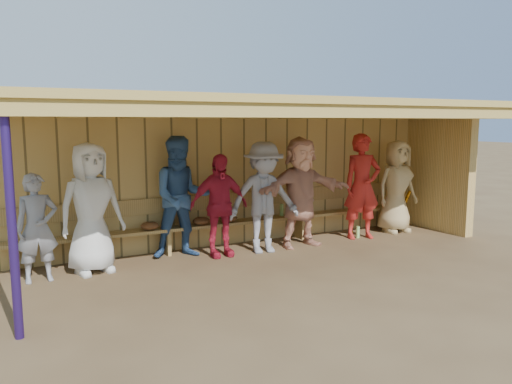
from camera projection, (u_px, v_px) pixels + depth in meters
ground at (266, 260)px, 7.93m from camera, size 90.00×90.00×0.00m
player_a at (37, 228)px, 6.77m from camera, size 0.57×0.40×1.50m
player_b at (91, 208)px, 7.16m from camera, size 1.04×0.79×1.90m
player_c at (182, 197)px, 8.00m from camera, size 1.06×0.89×1.96m
player_d at (219, 206)px, 8.06m from camera, size 0.98×0.41×1.67m
player_e at (264, 198)px, 8.30m from camera, size 1.29×0.87×1.86m
player_f at (301, 192)px, 8.70m from camera, size 1.79×0.57×1.93m
player_g at (362, 186)px, 9.30m from camera, size 0.81×0.63×1.97m
player_h at (396, 187)px, 9.85m from camera, size 0.91×0.60×1.82m
dugout_structure at (267, 151)px, 8.47m from camera, size 8.80×3.20×2.50m
bench at (236, 216)px, 8.83m from camera, size 7.60×0.34×0.93m
dugout_equipment at (234, 220)px, 8.68m from camera, size 5.45×0.62×0.80m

